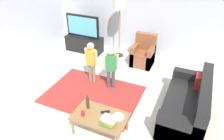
{
  "coord_description": "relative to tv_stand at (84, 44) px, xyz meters",
  "views": [
    {
      "loc": [
        1.64,
        -3.09,
        3.16
      ],
      "look_at": [
        0.0,
        0.6,
        0.65
      ],
      "focal_mm": 33.89,
      "sensor_mm": 36.0,
      "label": 1
    }
  ],
  "objects": [
    {
      "name": "tv_stand",
      "position": [
        0.0,
        0.0,
        0.0
      ],
      "size": [
        1.2,
        0.44,
        0.5
      ],
      "color": "black",
      "rests_on": "ground"
    },
    {
      "name": "ground",
      "position": [
        1.74,
        -2.3,
        -0.24
      ],
      "size": [
        7.8,
        7.8,
        0.0
      ],
      "primitive_type": "plane",
      "color": "beige"
    },
    {
      "name": "tv",
      "position": [
        0.0,
        -0.02,
        0.6
      ],
      "size": [
        1.1,
        0.28,
        0.71
      ],
      "color": "black",
      "rests_on": "tv_stand"
    },
    {
      "name": "tv_remote",
      "position": [
        2.08,
        -2.77,
        0.19
      ],
      "size": [
        0.17,
        0.13,
        0.02
      ],
      "primitive_type": "cube",
      "rotation": [
        0.0,
        0.0,
        0.59
      ],
      "color": "black",
      "rests_on": "coffee_table"
    },
    {
      "name": "child_center",
      "position": [
        1.62,
        -1.49,
        0.41
      ],
      "size": [
        0.33,
        0.22,
        1.09
      ],
      "color": "#4C4C59",
      "rests_on": "ground"
    },
    {
      "name": "wall_back",
      "position": [
        1.74,
        0.7,
        1.11
      ],
      "size": [
        6.0,
        0.12,
        2.7
      ],
      "primitive_type": "cube",
      "color": "silver",
      "rests_on": "ground"
    },
    {
      "name": "book_stack",
      "position": [
        2.25,
        -3.0,
        0.24
      ],
      "size": [
        0.29,
        0.23,
        0.12
      ],
      "color": "#388C4C",
      "rests_on": "coffee_table"
    },
    {
      "name": "armchair",
      "position": [
        2.0,
        -0.04,
        0.05
      ],
      "size": [
        0.6,
        0.6,
        0.9
      ],
      "color": "brown",
      "rests_on": "ground"
    },
    {
      "name": "plate",
      "position": [
        2.35,
        -2.79,
        0.18
      ],
      "size": [
        0.22,
        0.22,
        0.02
      ],
      "color": "white",
      "rests_on": "coffee_table"
    },
    {
      "name": "soda_can",
      "position": [
        1.75,
        -3.01,
        0.24
      ],
      "size": [
        0.07,
        0.07,
        0.12
      ],
      "primitive_type": "cylinder",
      "color": "red",
      "rests_on": "coffee_table"
    },
    {
      "name": "bottle",
      "position": [
        1.73,
        -2.79,
        0.3
      ],
      "size": [
        0.06,
        0.06,
        0.3
      ],
      "color": "#4C3319",
      "rests_on": "coffee_table"
    },
    {
      "name": "coffee_table",
      "position": [
        2.03,
        -2.89,
        0.13
      ],
      "size": [
        1.0,
        0.6,
        0.42
      ],
      "color": "olive",
      "rests_on": "ground"
    },
    {
      "name": "child_near_tv",
      "position": [
        1.06,
        -1.43,
        0.41
      ],
      "size": [
        0.36,
        0.17,
        1.08
      ],
      "color": "gray",
      "rests_on": "ground"
    },
    {
      "name": "couch",
      "position": [
        3.48,
        -1.77,
        0.05
      ],
      "size": [
        0.8,
        1.8,
        0.86
      ],
      "color": "black",
      "rests_on": "ground"
    },
    {
      "name": "area_rug",
      "position": [
        1.34,
        -1.93,
        -0.24
      ],
      "size": [
        2.2,
        1.6,
        0.01
      ],
      "primitive_type": "cube",
      "color": "#9E2D28",
      "rests_on": "ground"
    },
    {
      "name": "floor_lamp",
      "position": [
        1.16,
        0.15,
        1.3
      ],
      "size": [
        0.36,
        0.36,
        1.78
      ],
      "color": "#262626",
      "rests_on": "ground"
    }
  ]
}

